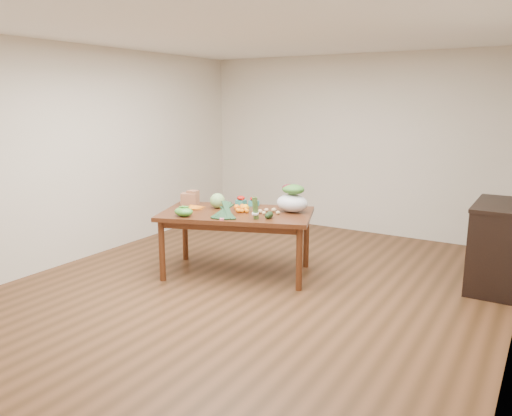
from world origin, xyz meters
The scene contains 26 objects.
floor centered at (0.00, 0.00, 0.00)m, with size 6.00×6.00×0.00m, color brown.
ceiling centered at (0.00, 0.00, 2.70)m, with size 5.00×6.00×0.02m, color white.
room_walls centered at (0.00, 0.00, 1.35)m, with size 5.02×6.02×2.70m.
dining_table centered at (-0.44, 0.34, 0.38)m, with size 1.72×0.95×0.75m, color #451F10.
cabinet centered at (2.22, 1.45, 0.47)m, with size 0.52×1.02×0.94m, color black.
dish_towel centered at (1.96, 1.40, 0.55)m, with size 0.02×0.28×0.45m, color white.
paper_bag centered at (-1.17, 0.38, 0.84)m, with size 0.25×0.21×0.18m, color #9C6446, non-canonical shape.
cabbage centered at (-0.76, 0.40, 0.84)m, with size 0.18×0.18×0.18m, color #85B166.
strawberry_basket_a centered at (-0.60, 0.68, 0.80)m, with size 0.10×0.10×0.09m, color red, non-canonical shape.
strawberry_basket_b centered at (-0.45, 0.73, 0.80)m, with size 0.10×0.10×0.09m, color red, non-canonical shape.
orange_a centered at (-0.50, 0.42, 0.78)m, with size 0.07×0.07×0.07m, color orange.
orange_b centered at (-0.44, 0.46, 0.79)m, with size 0.08×0.08×0.08m, color orange.
orange_c centered at (-0.38, 0.44, 0.79)m, with size 0.08×0.08×0.08m, color #FF9F0F.
mandarin_cluster centered at (-0.38, 0.36, 0.79)m, with size 0.18×0.18×0.08m, color #FF620F, non-canonical shape.
carrots centered at (-0.95, 0.25, 0.76)m, with size 0.22×0.22×0.03m, color #D65512, non-canonical shape.
snap_pea_bag centered at (-0.83, -0.15, 0.80)m, with size 0.23×0.17×0.10m, color #429131.
kale_bunch centered at (-0.40, 0.02, 0.83)m, with size 0.32×0.40×0.16m, color #16311A, non-canonical shape.
asparagus_bundle centered at (-0.07, 0.14, 0.88)m, with size 0.08×0.08×0.25m, color #567837, non-canonical shape.
potato_a centered at (-0.17, 0.41, 0.77)m, with size 0.06×0.05×0.05m, color tan.
potato_b centered at (-0.10, 0.38, 0.77)m, with size 0.05×0.04×0.04m, color tan.
potato_c centered at (-0.07, 0.55, 0.78)m, with size 0.06×0.05×0.05m, color tan.
potato_d centered at (-0.15, 0.51, 0.77)m, with size 0.05×0.05×0.05m, color tan.
potato_e centered at (0.03, 0.47, 0.77)m, with size 0.05×0.04×0.04m, color tan.
avocado_a centered at (0.03, 0.24, 0.78)m, with size 0.06×0.09×0.06m, color black.
avocado_b centered at (0.04, 0.27, 0.79)m, with size 0.08×0.11×0.08m, color black.
salad_bag centered at (0.11, 0.67, 0.90)m, with size 0.38×0.28×0.29m, color silver, non-canonical shape.
Camera 1 is at (2.66, -4.37, 2.01)m, focal length 35.00 mm.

